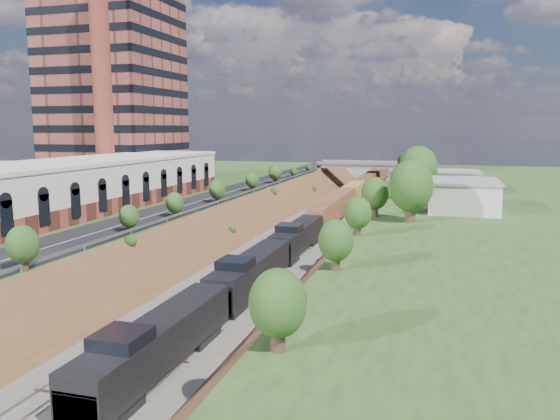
{
  "coord_description": "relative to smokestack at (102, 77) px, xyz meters",
  "views": [
    {
      "loc": [
        20.16,
        -27.27,
        16.4
      ],
      "look_at": [
        0.82,
        38.9,
        6.0
      ],
      "focal_mm": 35.0,
      "sensor_mm": 36.0,
      "label": 1
    }
  ],
  "objects": [
    {
      "name": "road",
      "position": [
        20.5,
        4.0,
        -19.95
      ],
      "size": [
        8.0,
        180.0,
        0.1
      ],
      "primitive_type": "cube",
      "color": "black",
      "rests_on": "platform_left"
    },
    {
      "name": "smokestack",
      "position": [
        0.0,
        0.0,
        0.0
      ],
      "size": [
        3.2,
        3.2,
        40.0
      ],
      "primitive_type": "cylinder",
      "color": "brown",
      "rests_on": "platform_left"
    },
    {
      "name": "embankment_right",
      "position": [
        47.0,
        4.0,
        -25.0
      ],
      "size": [
        10.0,
        180.0,
        10.0
      ],
      "primitive_type": "cube",
      "rotation": [
        0.0,
        0.79,
        0.0
      ],
      "color": "brown",
      "rests_on": "ground"
    },
    {
      "name": "white_building_far",
      "position": [
        59.0,
        18.0,
        -18.2
      ],
      "size": [
        8.0,
        10.0,
        3.6
      ],
      "primitive_type": "cube",
      "color": "silver",
      "rests_on": "platform_right"
    },
    {
      "name": "embankment_left",
      "position": [
        25.0,
        4.0,
        -25.0
      ],
      "size": [
        10.0,
        180.0,
        10.0
      ],
      "primitive_type": "cube",
      "rotation": [
        0.0,
        0.79,
        0.0
      ],
      "color": "brown",
      "rests_on": "ground"
    },
    {
      "name": "overpass",
      "position": [
        36.0,
        66.0,
        -20.08
      ],
      "size": [
        24.5,
        8.3,
        7.4
      ],
      "color": "gray",
      "rests_on": "ground"
    },
    {
      "name": "ground",
      "position": [
        36.0,
        -56.0,
        -25.0
      ],
      "size": [
        400.0,
        400.0,
        0.0
      ],
      "primitive_type": "plane",
      "color": "#6B665B",
      "rests_on": "ground"
    },
    {
      "name": "freight_train",
      "position": [
        38.6,
        25.44,
        -22.43
      ],
      "size": [
        2.96,
        166.77,
        4.55
      ],
      "color": "black",
      "rests_on": "ground"
    },
    {
      "name": "tree_right_large",
      "position": [
        53.0,
        -16.0,
        -15.62
      ],
      "size": [
        5.25,
        5.25,
        7.61
      ],
      "color": "#473323",
      "rests_on": "platform_right"
    },
    {
      "name": "platform_right",
      "position": [
        69.0,
        4.0,
        -22.5
      ],
      "size": [
        44.0,
        180.0,
        5.0
      ],
      "primitive_type": "cube",
      "color": "#2E4D1F",
      "rests_on": "ground"
    },
    {
      "name": "tree_left_crest",
      "position": [
        24.2,
        -36.0,
        -17.96
      ],
      "size": [
        2.45,
        2.45,
        3.55
      ],
      "color": "#473323",
      "rests_on": "platform_left"
    },
    {
      "name": "platform_left",
      "position": [
        3.0,
        4.0,
        -22.5
      ],
      "size": [
        44.0,
        180.0,
        5.0
      ],
      "primitive_type": "cube",
      "color": "#2E4D1F",
      "rests_on": "ground"
    },
    {
      "name": "white_building_near",
      "position": [
        59.5,
        -4.0,
        -18.0
      ],
      "size": [
        9.0,
        12.0,
        4.0
      ],
      "primitive_type": "cube",
      "color": "silver",
      "rests_on": "platform_right"
    },
    {
      "name": "commercial_building",
      "position": [
        8.0,
        -18.0,
        -16.49
      ],
      "size": [
        14.3,
        62.3,
        7.0
      ],
      "color": "brown",
      "rests_on": "platform_left"
    },
    {
      "name": "rail_left_track",
      "position": [
        33.4,
        4.0,
        -24.91
      ],
      "size": [
        1.58,
        180.0,
        0.18
      ],
      "primitive_type": "cube",
      "color": "gray",
      "rests_on": "ground"
    },
    {
      "name": "highrise_tower",
      "position": [
        -8.0,
        16.0,
        7.88
      ],
      "size": [
        22.0,
        22.0,
        53.9
      ],
      "color": "brown",
      "rests_on": "platform_left"
    },
    {
      "name": "rail_right_track",
      "position": [
        38.6,
        4.0,
        -24.91
      ],
      "size": [
        1.58,
        180.0,
        0.18
      ],
      "primitive_type": "cube",
      "color": "gray",
      "rests_on": "ground"
    },
    {
      "name": "guardrail",
      "position": [
        24.6,
        3.8,
        -19.45
      ],
      "size": [
        0.1,
        171.0,
        0.7
      ],
      "color": "#99999E",
      "rests_on": "platform_left"
    }
  ]
}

